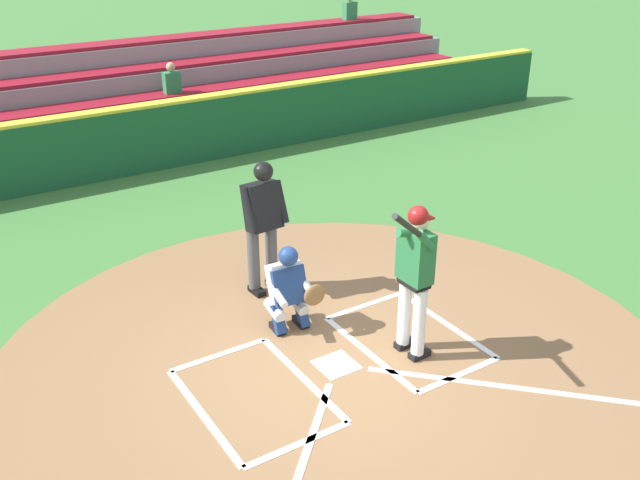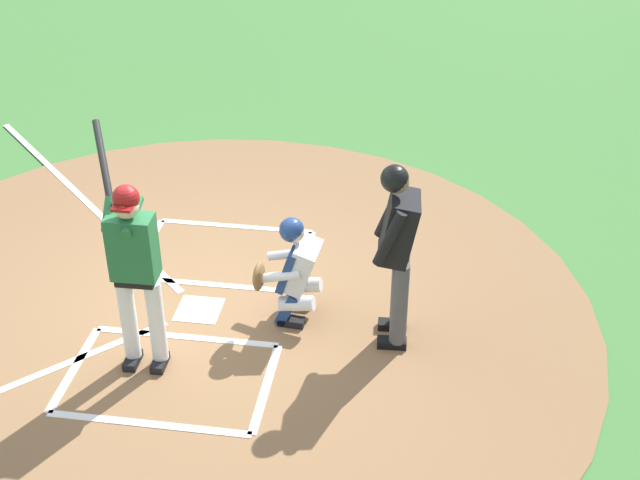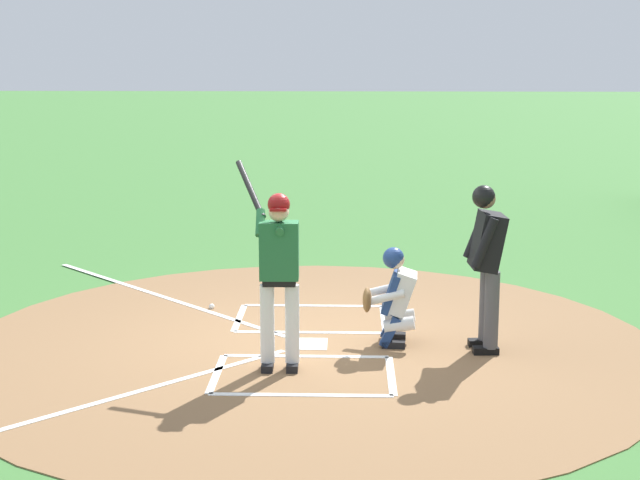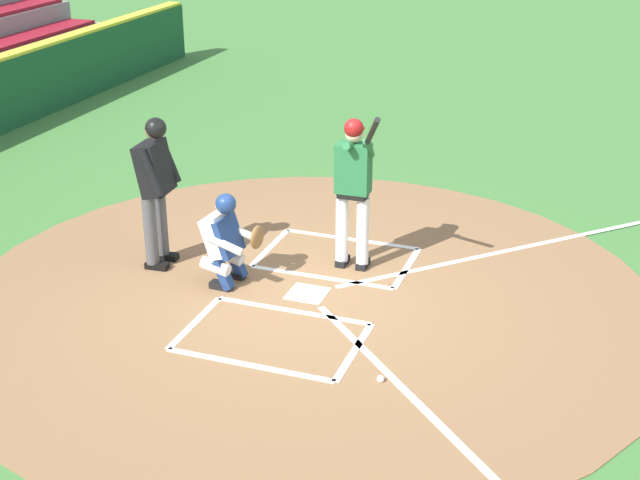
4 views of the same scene
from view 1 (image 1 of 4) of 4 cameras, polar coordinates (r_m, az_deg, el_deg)
The scene contains 8 objects.
ground_plane at distance 8.27m, azimuth 1.32°, elevation -10.01°, with size 120.00×120.00×0.00m, color #427A38.
dirt_circle at distance 8.27m, azimuth 1.32°, elevation -9.98°, with size 8.00×8.00×0.01m, color olive.
home_plate_and_chalk at distance 7.70m, azimuth 5.05°, elevation -13.09°, with size 7.93×4.91×0.01m.
batter at distance 7.96m, azimuth 7.58°, elevation -2.49°, with size 0.92×0.73×2.13m.
catcher at distance 8.64m, azimuth -2.47°, elevation -3.74°, with size 0.59×0.64×1.13m.
plate_umpire at distance 9.29m, azimuth -4.59°, elevation 1.74°, with size 0.60×0.44×1.86m.
backstop_wall at distance 14.23m, azimuth -15.82°, elevation 7.52°, with size 22.00×0.36×1.31m.
bleacher_stand at distance 16.73m, azimuth -18.77°, elevation 9.93°, with size 20.00×3.40×2.55m.
Camera 1 is at (3.78, 5.58, 4.79)m, focal length 40.05 mm.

